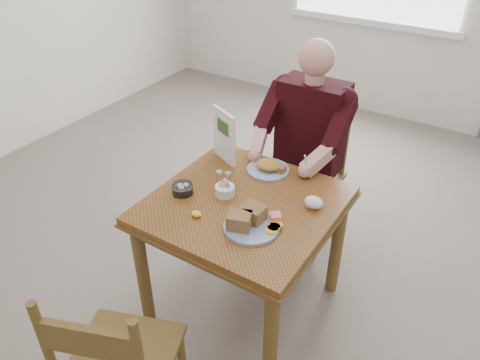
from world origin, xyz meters
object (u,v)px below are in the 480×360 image
Objects in this scene: table at (244,219)px; far_plate at (269,167)px; chair_far at (308,175)px; near_plate at (250,221)px; diner at (306,135)px.

far_plate is at bearing 96.54° from table.
near_plate is (0.13, -0.95, 0.30)m from chair_far.
far_plate is (-0.04, -0.48, 0.30)m from chair_far.
table is at bearing -90.00° from diner.
chair_far is 3.68× the size of far_plate.
chair_far reaches higher than near_plate.
far_plate is at bearing -95.43° from diner.
far_plate is at bearing -94.41° from chair_far.
diner reaches higher than near_plate.
table is 0.97× the size of chair_far.
far_plate is (-0.17, 0.48, -0.01)m from near_plate.
far_plate is (-0.04, -0.39, -0.04)m from diner.
chair_far reaches higher than table.
table is 2.96× the size of near_plate.
diner reaches higher than table.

